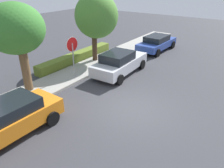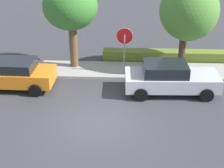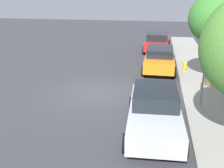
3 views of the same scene
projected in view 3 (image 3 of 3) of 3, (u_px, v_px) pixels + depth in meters
ground_plane at (96, 93)px, 13.87m from camera, size 60.00×60.00×0.00m
sidewalk_curb at (207, 98)px, 13.05m from camera, size 32.00×2.17×0.14m
stop_sign at (205, 67)px, 11.51m from camera, size 0.90×0.09×2.64m
parked_car_silver at (155, 111)px, 10.07m from camera, size 4.53×2.12×1.52m
parked_car_orange at (160, 58)px, 17.36m from camera, size 4.41×2.03×1.45m
parked_car_red at (157, 42)px, 22.46m from camera, size 4.28×2.15×1.45m
street_tree_mid_block at (219, 20)px, 13.53m from camera, size 2.91×2.91×4.78m
fire_hydrant at (185, 67)px, 16.84m from camera, size 0.30×0.22×0.72m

